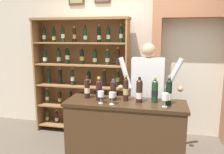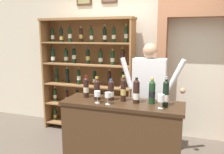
{
  "view_description": "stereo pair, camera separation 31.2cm",
  "coord_description": "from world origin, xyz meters",
  "px_view_note": "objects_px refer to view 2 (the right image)",
  "views": [
    {
      "loc": [
        0.56,
        -2.68,
        1.79
      ],
      "look_at": [
        -0.11,
        0.32,
        1.22
      ],
      "focal_mm": 36.6,
      "sensor_mm": 36.0,
      "label": 1
    },
    {
      "loc": [
        0.86,
        -2.6,
        1.79
      ],
      "look_at": [
        -0.11,
        0.32,
        1.22
      ],
      "focal_mm": 36.6,
      "sensor_mm": 36.0,
      "label": 2
    }
  ],
  "objects_px": {
    "tasting_bottle_bianco": "(111,90)",
    "wine_glass_spare": "(161,99)",
    "tasting_bottle_rosso": "(152,92)",
    "tasting_bottle_brunello": "(86,87)",
    "tasting_bottle_prosecco": "(166,93)",
    "wine_shelf": "(88,73)",
    "tasting_counter": "(122,139)",
    "wine_glass_right": "(97,94)",
    "tasting_bottle_riserva": "(97,89)",
    "tasting_bottle_grappa": "(136,91)",
    "wine_glass_center": "(108,96)",
    "shopkeeper": "(149,87)",
    "tasting_bottle_super_tuscan": "(123,89)"
  },
  "relations": [
    {
      "from": "tasting_counter",
      "to": "wine_glass_right",
      "type": "xyz_separation_m",
      "value": [
        -0.27,
        -0.13,
        0.6
      ]
    },
    {
      "from": "wine_shelf",
      "to": "tasting_bottle_rosso",
      "type": "relative_size",
      "value": 6.68
    },
    {
      "from": "tasting_counter",
      "to": "wine_glass_center",
      "type": "distance_m",
      "value": 0.63
    },
    {
      "from": "wine_glass_right",
      "to": "tasting_bottle_prosecco",
      "type": "bearing_deg",
      "value": 9.87
    },
    {
      "from": "tasting_bottle_bianco",
      "to": "wine_glass_right",
      "type": "bearing_deg",
      "value": -124.82
    },
    {
      "from": "tasting_counter",
      "to": "wine_glass_center",
      "type": "height_order",
      "value": "wine_glass_center"
    },
    {
      "from": "tasting_bottle_bianco",
      "to": "shopkeeper",
      "type": "bearing_deg",
      "value": 54.48
    },
    {
      "from": "shopkeeper",
      "to": "tasting_bottle_rosso",
      "type": "bearing_deg",
      "value": -77.47
    },
    {
      "from": "tasting_bottle_rosso",
      "to": "tasting_bottle_prosecco",
      "type": "xyz_separation_m",
      "value": [
        0.16,
        -0.05,
        0.01
      ]
    },
    {
      "from": "tasting_bottle_brunello",
      "to": "wine_glass_center",
      "type": "distance_m",
      "value": 0.43
    },
    {
      "from": "tasting_bottle_bianco",
      "to": "tasting_bottle_rosso",
      "type": "relative_size",
      "value": 0.87
    },
    {
      "from": "tasting_bottle_grappa",
      "to": "tasting_bottle_rosso",
      "type": "bearing_deg",
      "value": 10.73
    },
    {
      "from": "wine_glass_center",
      "to": "tasting_bottle_prosecco",
      "type": "bearing_deg",
      "value": 13.17
    },
    {
      "from": "tasting_bottle_grappa",
      "to": "wine_glass_right",
      "type": "relative_size",
      "value": 2.1
    },
    {
      "from": "tasting_bottle_rosso",
      "to": "tasting_bottle_brunello",
      "type": "bearing_deg",
      "value": 179.59
    },
    {
      "from": "tasting_bottle_bianco",
      "to": "wine_glass_center",
      "type": "relative_size",
      "value": 1.84
    },
    {
      "from": "tasting_bottle_grappa",
      "to": "wine_glass_right",
      "type": "distance_m",
      "value": 0.47
    },
    {
      "from": "tasting_bottle_riserva",
      "to": "tasting_bottle_grappa",
      "type": "bearing_deg",
      "value": 1.32
    },
    {
      "from": "shopkeeper",
      "to": "wine_glass_right",
      "type": "xyz_separation_m",
      "value": [
        -0.51,
        -0.72,
        0.03
      ]
    },
    {
      "from": "wine_shelf",
      "to": "wine_glass_center",
      "type": "relative_size",
      "value": 14.11
    },
    {
      "from": "tasting_bottle_rosso",
      "to": "wine_glass_spare",
      "type": "xyz_separation_m",
      "value": [
        0.12,
        -0.15,
        -0.04
      ]
    },
    {
      "from": "wine_glass_center",
      "to": "wine_glass_spare",
      "type": "xyz_separation_m",
      "value": [
        0.61,
        0.05,
        0.0
      ]
    },
    {
      "from": "tasting_bottle_brunello",
      "to": "tasting_bottle_riserva",
      "type": "xyz_separation_m",
      "value": [
        0.17,
        -0.05,
        -0.0
      ]
    },
    {
      "from": "tasting_bottle_brunello",
      "to": "tasting_bottle_grappa",
      "type": "relative_size",
      "value": 0.93
    },
    {
      "from": "tasting_bottle_super_tuscan",
      "to": "wine_glass_right",
      "type": "bearing_deg",
      "value": -147.49
    },
    {
      "from": "tasting_bottle_bianco",
      "to": "tasting_bottle_rosso",
      "type": "height_order",
      "value": "tasting_bottle_rosso"
    },
    {
      "from": "tasting_bottle_brunello",
      "to": "tasting_bottle_grappa",
      "type": "height_order",
      "value": "tasting_bottle_grappa"
    },
    {
      "from": "wine_shelf",
      "to": "tasting_bottle_grappa",
      "type": "distance_m",
      "value": 1.66
    },
    {
      "from": "tasting_bottle_riserva",
      "to": "tasting_bottle_prosecco",
      "type": "height_order",
      "value": "tasting_bottle_prosecco"
    },
    {
      "from": "tasting_counter",
      "to": "tasting_bottle_grappa",
      "type": "relative_size",
      "value": 4.76
    },
    {
      "from": "shopkeeper",
      "to": "tasting_bottle_bianco",
      "type": "bearing_deg",
      "value": -125.52
    },
    {
      "from": "tasting_counter",
      "to": "tasting_bottle_grappa",
      "type": "bearing_deg",
      "value": 6.58
    },
    {
      "from": "tasting_bottle_bianco",
      "to": "tasting_bottle_super_tuscan",
      "type": "relative_size",
      "value": 0.83
    },
    {
      "from": "tasting_bottle_bianco",
      "to": "wine_glass_right",
      "type": "distance_m",
      "value": 0.21
    },
    {
      "from": "tasting_bottle_riserva",
      "to": "wine_glass_spare",
      "type": "relative_size",
      "value": 1.84
    },
    {
      "from": "tasting_bottle_brunello",
      "to": "wine_glass_spare",
      "type": "height_order",
      "value": "tasting_bottle_brunello"
    },
    {
      "from": "tasting_counter",
      "to": "tasting_bottle_rosso",
      "type": "relative_size",
      "value": 4.77
    },
    {
      "from": "wine_glass_right",
      "to": "tasting_bottle_rosso",
      "type": "bearing_deg",
      "value": 16.39
    },
    {
      "from": "tasting_counter",
      "to": "tasting_bottle_bianco",
      "type": "bearing_deg",
      "value": 166.55
    },
    {
      "from": "tasting_counter",
      "to": "tasting_bottle_brunello",
      "type": "distance_m",
      "value": 0.81
    },
    {
      "from": "wine_glass_spare",
      "to": "tasting_bottle_riserva",
      "type": "bearing_deg",
      "value": 172.45
    },
    {
      "from": "tasting_bottle_grappa",
      "to": "tasting_bottle_bianco",
      "type": "bearing_deg",
      "value": 176.83
    },
    {
      "from": "tasting_bottle_rosso",
      "to": "tasting_bottle_prosecco",
      "type": "relative_size",
      "value": 0.91
    },
    {
      "from": "wine_shelf",
      "to": "tasting_bottle_prosecco",
      "type": "bearing_deg",
      "value": -38.25
    },
    {
      "from": "wine_shelf",
      "to": "tasting_bottle_bianco",
      "type": "bearing_deg",
      "value": -54.27
    },
    {
      "from": "wine_glass_right",
      "to": "shopkeeper",
      "type": "bearing_deg",
      "value": 54.64
    },
    {
      "from": "tasting_counter",
      "to": "tasting_bottle_prosecco",
      "type": "height_order",
      "value": "tasting_bottle_prosecco"
    },
    {
      "from": "tasting_bottle_bianco",
      "to": "wine_glass_spare",
      "type": "height_order",
      "value": "tasting_bottle_bianco"
    },
    {
      "from": "tasting_bottle_rosso",
      "to": "wine_glass_spare",
      "type": "height_order",
      "value": "tasting_bottle_rosso"
    },
    {
      "from": "wine_glass_right",
      "to": "wine_glass_spare",
      "type": "distance_m",
      "value": 0.75
    }
  ]
}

